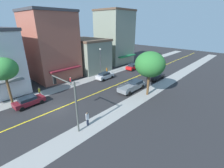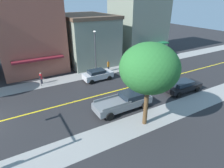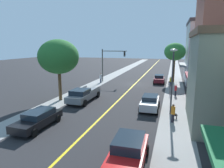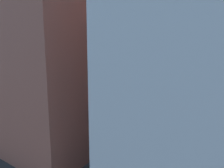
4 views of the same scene
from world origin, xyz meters
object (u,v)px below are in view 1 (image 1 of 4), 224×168
Objects in this scene: red_sedan_left_curb at (133,66)px; pedestrian_red_shirt at (71,81)px; silver_sedan_left_curb at (105,76)px; pedestrian_yellow_shirt at (39,92)px; parking_meter at (72,82)px; traffic_light_mast at (68,95)px; black_sedan_right_curb at (156,76)px; fire_hydrant at (40,95)px; grey_pickup_truck at (132,86)px; pedestrian_white_shirt at (87,118)px; small_dog at (103,73)px; street_tree_right_corner at (150,64)px; street_lamp at (100,60)px; maroon_sedan_left_curb at (29,101)px; street_tree_left_near at (4,69)px; pedestrian_orange_shirt at (107,71)px.

red_sedan_left_curb is 2.75× the size of pedestrian_red_shirt.
red_sedan_left_curb is 10.56m from silver_sedan_left_curb.
parking_meter is at bearing -82.84° from pedestrian_yellow_shirt.
black_sedan_right_curb is at bearing -88.08° from traffic_light_mast.
pedestrian_yellow_shirt is 6.63m from pedestrian_red_shirt.
black_sedan_right_curb is (8.31, -3.08, -0.09)m from red_sedan_left_curb.
fire_hydrant is 0.20× the size of silver_sedan_left_curb.
silver_sedan_left_curb is at bearing 83.07° from fire_hydrant.
pedestrian_white_shirt is (2.26, -12.31, 0.06)m from grey_pickup_truck.
red_sedan_left_curb is 8.99m from small_dog.
street_tree_right_corner is at bearing -94.27° from silver_sedan_left_curb.
small_dog is (-0.66, 15.57, -0.49)m from pedestrian_yellow_shirt.
maroon_sedan_left_curb is at bearing -82.25° from street_lamp.
street_tree_right_corner is 4.72× the size of pedestrian_red_shirt.
street_tree_left_near is 1.18× the size of grey_pickup_truck.
black_sedan_right_curb is at bearing -1.70° from grey_pickup_truck.
fire_hydrant is (-12.76, -13.06, -4.96)m from street_tree_right_corner.
street_lamp is at bearing 95.50° from pedestrian_white_shirt.
pedestrian_orange_shirt is at bearing 4.83° from maroon_sedan_left_curb.
traffic_light_mast is 1.27× the size of black_sedan_right_curb.
street_lamp is at bearing 80.90° from grey_pickup_truck.
fire_hydrant is 0.51× the size of pedestrian_yellow_shirt.
pedestrian_white_shirt reaches higher than maroon_sedan_left_curb.
pedestrian_red_shirt reaches higher than maroon_sedan_left_curb.
pedestrian_red_shirt is 2.46× the size of small_dog.
red_sedan_left_curb is 25.88m from pedestrian_white_shirt.
small_dog is (-0.22, 19.62, -5.19)m from street_tree_left_near.
street_lamp is at bearing 178.63° from pedestrian_red_shirt.
red_sedan_left_curb is 2.49× the size of pedestrian_white_shirt.
pedestrian_orange_shirt is at bearing 91.81° from pedestrian_white_shirt.
street_tree_right_corner is at bearing 50.22° from pedestrian_white_shirt.
pedestrian_red_shirt is at bearing -32.96° from traffic_light_mast.
pedestrian_red_shirt is at bearing 91.85° from street_tree_left_near.
street_tree_left_near is 28.72m from red_sedan_left_curb.
street_lamp is 3.87× the size of pedestrian_orange_shirt.
street_lamp is 14.72m from pedestrian_yellow_shirt.
pedestrian_red_shirt is (-2.66, -17.60, -0.00)m from red_sedan_left_curb.
fire_hydrant is 0.19× the size of maroon_sedan_left_curb.
red_sedan_left_curb is at bearing -123.34° from pedestrian_orange_shirt.
pedestrian_yellow_shirt is (0.03, -6.36, -0.06)m from parking_meter.
street_lamp reaches higher than silver_sedan_left_curb.
traffic_light_mast is (10.72, -0.96, 3.68)m from fire_hydrant.
pedestrian_yellow_shirt is 1.02× the size of pedestrian_red_shirt.
black_sedan_right_curb is (-2.78, 8.09, -4.61)m from street_tree_right_corner.
red_sedan_left_curb is (2.32, 28.23, -4.71)m from street_tree_left_near.
street_lamp is 1.05× the size of grey_pickup_truck.
pedestrian_red_shirt is 9.00m from small_dog.
pedestrian_yellow_shirt is at bearing 83.84° from street_tree_left_near.
black_sedan_right_curb is 0.78× the size of grey_pickup_truck.
pedestrian_orange_shirt reaches higher than red_sedan_left_curb.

